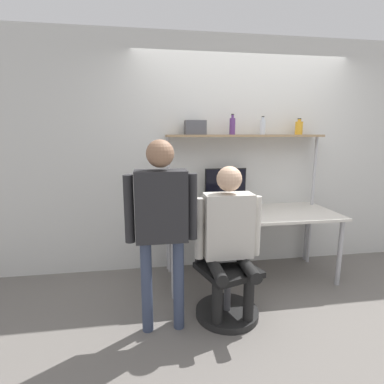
# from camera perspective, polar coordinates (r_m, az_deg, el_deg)

# --- Properties ---
(ground_plane) EXTENTS (12.00, 12.00, 0.00)m
(ground_plane) POSITION_cam_1_polar(r_m,az_deg,el_deg) (3.29, 13.13, -18.56)
(ground_plane) COLOR slate
(wall_back) EXTENTS (8.00, 0.06, 2.70)m
(wall_back) POSITION_cam_1_polar(r_m,az_deg,el_deg) (3.67, 9.16, 6.86)
(wall_back) COLOR silver
(wall_back) RESTS_ON ground_plane
(desk) EXTENTS (1.89, 0.79, 0.75)m
(desk) POSITION_cam_1_polar(r_m,az_deg,el_deg) (3.38, 11.03, -4.98)
(desk) COLOR beige
(desk) RESTS_ON ground_plane
(shelf_unit) EXTENTS (1.80, 0.26, 1.60)m
(shelf_unit) POSITION_cam_1_polar(r_m,az_deg,el_deg) (3.50, 10.03, 7.13)
(shelf_unit) COLOR #997A56
(shelf_unit) RESTS_ON ground_plane
(monitor) EXTENTS (0.48, 0.22, 0.46)m
(monitor) POSITION_cam_1_polar(r_m,az_deg,el_deg) (3.48, 6.39, 1.07)
(monitor) COLOR black
(monitor) RESTS_ON desk
(laptop) EXTENTS (0.30, 0.25, 0.24)m
(laptop) POSITION_cam_1_polar(r_m,az_deg,el_deg) (3.10, 5.69, -3.78)
(laptop) COLOR #333338
(laptop) RESTS_ON desk
(cell_phone) EXTENTS (0.07, 0.15, 0.01)m
(cell_phone) POSITION_cam_1_polar(r_m,az_deg,el_deg) (3.16, 10.50, -4.74)
(cell_phone) COLOR silver
(cell_phone) RESTS_ON desk
(office_chair) EXTENTS (0.58, 0.58, 0.92)m
(office_chair) POSITION_cam_1_polar(r_m,az_deg,el_deg) (2.82, 6.31, -17.12)
(office_chair) COLOR black
(office_chair) RESTS_ON ground_plane
(person_seated) EXTENTS (0.58, 0.47, 1.35)m
(person_seated) POSITION_cam_1_polar(r_m,az_deg,el_deg) (2.58, 7.09, -7.45)
(person_seated) COLOR black
(person_seated) RESTS_ON ground_plane
(person_standing) EXTENTS (0.57, 0.21, 1.57)m
(person_standing) POSITION_cam_1_polar(r_m,az_deg,el_deg) (2.35, -5.86, -4.21)
(person_standing) COLOR #38425B
(person_standing) RESTS_ON ground_plane
(bottle_clear) EXTENTS (0.07, 0.07, 0.20)m
(bottle_clear) POSITION_cam_1_polar(r_m,az_deg,el_deg) (3.57, 13.29, 11.99)
(bottle_clear) COLOR silver
(bottle_clear) RESTS_ON shelf_unit
(bottle_purple) EXTENTS (0.06, 0.06, 0.23)m
(bottle_purple) POSITION_cam_1_polar(r_m,az_deg,el_deg) (3.45, 7.69, 12.37)
(bottle_purple) COLOR #593372
(bottle_purple) RESTS_ON shelf_unit
(bottle_amber) EXTENTS (0.09, 0.09, 0.18)m
(bottle_amber) POSITION_cam_1_polar(r_m,az_deg,el_deg) (3.75, 19.69, 11.46)
(bottle_amber) COLOR gold
(bottle_amber) RESTS_ON shelf_unit
(storage_box) EXTENTS (0.22, 0.18, 0.15)m
(storage_box) POSITION_cam_1_polar(r_m,az_deg,el_deg) (3.36, 0.59, 12.18)
(storage_box) COLOR #4C4C51
(storage_box) RESTS_ON shelf_unit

